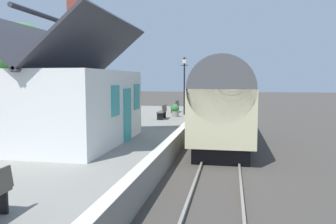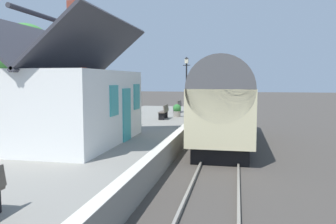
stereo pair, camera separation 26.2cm
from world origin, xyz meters
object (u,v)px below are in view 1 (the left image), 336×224
(bench_by_lamp, at_px, (163,111))
(planter_by_door, at_px, (135,109))
(lamp_post_platform, at_px, (184,75))
(station_building, at_px, (68,103))
(bench_near_building, at_px, (176,106))
(tree_far_right, at_px, (22,56))
(planter_edge_far, at_px, (175,110))
(train, at_px, (224,102))

(bench_by_lamp, distance_m, planter_by_door, 4.10)
(bench_by_lamp, bearing_deg, lamp_post_platform, -18.84)
(station_building, xyz_separation_m, bench_near_building, (13.02, -2.09, -1.07))
(bench_near_building, bearing_deg, tree_far_right, 96.14)
(planter_by_door, distance_m, planter_edge_far, 3.68)
(bench_near_building, relative_size, tree_far_right, 0.18)
(lamp_post_platform, xyz_separation_m, tree_far_right, (0.38, 12.62, 1.48))
(train, xyz_separation_m, tree_far_right, (6.18, 15.46, 2.95))
(bench_near_building, bearing_deg, planter_edge_far, -171.30)
(train, relative_size, bench_near_building, 7.12)
(station_building, distance_m, lamp_post_platform, 11.82)
(bench_by_lamp, height_order, tree_far_right, tree_far_right)
(lamp_post_platform, bearing_deg, station_building, 165.36)
(station_building, xyz_separation_m, planter_edge_far, (9.91, -2.57, -1.12))
(planter_by_door, distance_m, lamp_post_platform, 4.39)
(train, xyz_separation_m, lamp_post_platform, (5.80, 2.84, 1.46))
(station_building, relative_size, bench_near_building, 4.68)
(planter_by_door, xyz_separation_m, planter_edge_far, (-1.72, -3.25, 0.08))
(train, distance_m, lamp_post_platform, 6.62)
(planter_edge_far, height_order, tree_far_right, tree_far_right)
(train, bearing_deg, station_building, 133.79)
(bench_by_lamp, bearing_deg, station_building, 166.80)
(bench_by_lamp, bearing_deg, planter_edge_far, -22.39)
(bench_by_lamp, bearing_deg, bench_near_building, -1.20)
(station_building, xyz_separation_m, lamp_post_platform, (11.37, -2.97, 1.22))
(bench_by_lamp, relative_size, lamp_post_platform, 0.35)
(planter_by_door, bearing_deg, planter_edge_far, -117.83)
(bench_by_lamp, height_order, lamp_post_platform, lamp_post_platform)
(planter_by_door, height_order, planter_edge_far, planter_edge_far)
(tree_far_right, bearing_deg, station_building, -140.62)
(tree_far_right, bearing_deg, bench_by_lamp, -105.49)
(train, height_order, planter_by_door, train)
(planter_edge_far, bearing_deg, station_building, 165.46)
(lamp_post_platform, bearing_deg, train, -153.91)
(bench_near_building, distance_m, tree_far_right, 12.40)
(planter_by_door, relative_size, planter_edge_far, 0.82)
(tree_far_right, bearing_deg, train, -111.80)
(station_building, height_order, bench_near_building, station_building)
(train, bearing_deg, bench_near_building, 26.52)
(planter_edge_far, relative_size, tree_far_right, 0.11)
(bench_near_building, height_order, planter_by_door, bench_near_building)
(bench_near_building, xyz_separation_m, bench_by_lamp, (-4.49, 0.09, 0.00))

